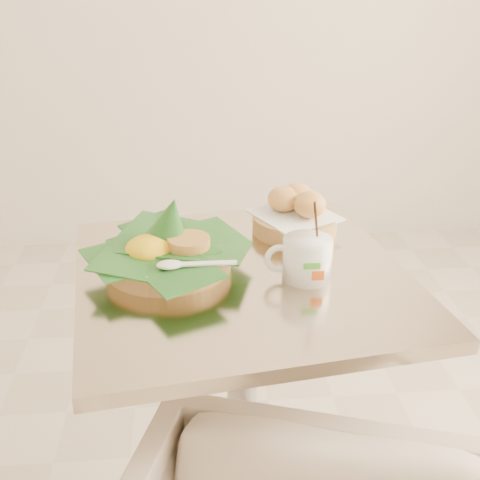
{
  "coord_description": "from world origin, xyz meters",
  "views": [
    {
      "loc": [
        -0.01,
        -1.17,
        1.35
      ],
      "look_at": [
        0.09,
        -0.01,
        0.82
      ],
      "focal_mm": 45.0,
      "sensor_mm": 36.0,
      "label": 1
    }
  ],
  "objects": [
    {
      "name": "cafe_table",
      "position": [
        0.09,
        -0.02,
        0.53
      ],
      "size": [
        0.79,
        0.79,
        0.75
      ],
      "rotation": [
        0.0,
        0.0,
        0.14
      ],
      "color": "gray",
      "rests_on": "floor"
    },
    {
      "name": "coffee_mug",
      "position": [
        0.22,
        -0.06,
        0.8
      ],
      "size": [
        0.14,
        0.11,
        0.18
      ],
      "rotation": [
        0.0,
        0.0,
        -0.02
      ],
      "color": "white",
      "rests_on": "cafe_table"
    },
    {
      "name": "rice_basket",
      "position": [
        -0.07,
        0.01,
        0.8
      ],
      "size": [
        0.34,
        0.34,
        0.17
      ],
      "rotation": [
        0.0,
        0.0,
        0.3
      ],
      "color": "tan",
      "rests_on": "cafe_table"
    },
    {
      "name": "bread_basket",
      "position": [
        0.24,
        0.19,
        0.79
      ],
      "size": [
        0.24,
        0.24,
        0.11
      ],
      "rotation": [
        0.0,
        0.0,
        -0.28
      ],
      "color": "tan",
      "rests_on": "cafe_table"
    }
  ]
}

